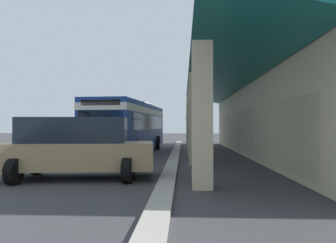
{
  "coord_description": "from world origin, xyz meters",
  "views": [
    {
      "loc": [
        17.27,
        4.2,
        1.69
      ],
      "look_at": [
        -1.96,
        3.25,
        1.98
      ],
      "focal_mm": 34.13,
      "sensor_mm": 36.0,
      "label": 1
    }
  ],
  "objects": [
    {
      "name": "pedestrian",
      "position": [
        5.04,
        -1.73,
        0.95
      ],
      "size": [
        0.68,
        0.42,
        1.69
      ],
      "color": "navy",
      "rests_on": "ground"
    },
    {
      "name": "potted_palm",
      "position": [
        -8.26,
        5.26,
        0.7
      ],
      "size": [
        2.02,
        1.71,
        2.44
      ],
      "color": "brown",
      "rests_on": "ground"
    },
    {
      "name": "parked_suv_tan",
      "position": [
        7.1,
        0.75,
        1.02
      ],
      "size": [
        3.09,
        5.0,
        1.97
      ],
      "color": "#9E845B",
      "rests_on": "ground"
    },
    {
      "name": "ground",
      "position": [
        0.0,
        8.0,
        0.0
      ],
      "size": [
        120.0,
        120.0,
        0.0
      ],
      "primitive_type": "plane",
      "color": "#38383A"
    },
    {
      "name": "transit_bus",
      "position": [
        -3.14,
        0.75,
        1.85
      ],
      "size": [
        11.39,
        3.53,
        3.34
      ],
      "color": "navy",
      "rests_on": "ground"
    },
    {
      "name": "curb_strip",
      "position": [
        -1.46,
        3.7,
        0.06
      ],
      "size": [
        30.11,
        0.5,
        0.12
      ],
      "primitive_type": "cube",
      "color": "#9E998E",
      "rests_on": "ground"
    }
  ]
}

